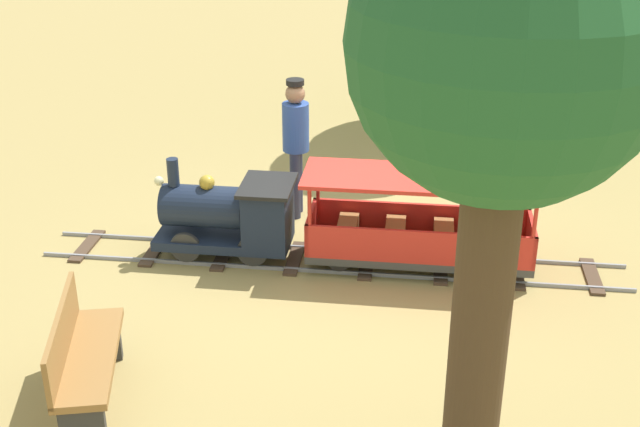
# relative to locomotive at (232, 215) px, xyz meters

# --- Properties ---
(ground_plane) EXTENTS (60.00, 60.00, 0.00)m
(ground_plane) POSITION_rel_locomotive_xyz_m (0.00, -1.20, -0.48)
(ground_plane) COLOR #A38C51
(track) EXTENTS (0.73, 6.05, 0.04)m
(track) POSITION_rel_locomotive_xyz_m (0.00, -1.03, -0.47)
(track) COLOR gray
(track) RESTS_ON ground_plane
(locomotive) EXTENTS (0.69, 1.45, 1.03)m
(locomotive) POSITION_rel_locomotive_xyz_m (0.00, 0.00, 0.00)
(locomotive) COLOR #192338
(locomotive) RESTS_ON ground_plane
(passenger_car) EXTENTS (0.79, 2.35, 0.97)m
(passenger_car) POSITION_rel_locomotive_xyz_m (0.00, -1.93, -0.06)
(passenger_car) COLOR #3F3F3F
(passenger_car) RESTS_ON ground_plane
(conductor_person) EXTENTS (0.30, 0.30, 1.62)m
(conductor_person) POSITION_rel_locomotive_xyz_m (1.12, -0.50, 0.47)
(conductor_person) COLOR #282D47
(conductor_person) RESTS_ON ground_plane
(park_bench) EXTENTS (1.36, 0.71, 0.82)m
(park_bench) POSITION_rel_locomotive_xyz_m (-2.54, 0.59, -0.07)
(park_bench) COLOR olive
(park_bench) RESTS_ON ground_plane
(oak_tree_near) EXTENTS (1.70, 1.70, 3.93)m
(oak_tree_near) POSITION_rel_locomotive_xyz_m (-3.26, -2.31, 2.49)
(oak_tree_near) COLOR #4C3823
(oak_tree_near) RESTS_ON ground_plane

